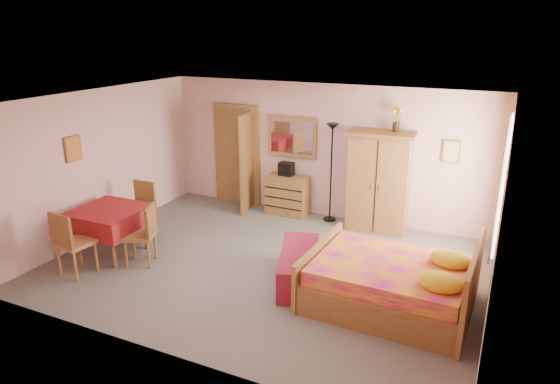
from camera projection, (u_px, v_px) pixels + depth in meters
The scene contains 23 objects.
floor at pixel (266, 265), 7.91m from camera, with size 6.50×6.50×0.00m, color slate.
ceiling at pixel (265, 100), 7.09m from camera, with size 6.50×6.50×0.00m, color brown.
wall_back at pixel (323, 152), 9.65m from camera, with size 6.50×0.10×2.60m, color beige.
wall_front at pixel (161, 252), 5.35m from camera, with size 6.50×0.10×2.60m, color beige.
wall_left at pixel (101, 163), 8.80m from camera, with size 0.10×5.00×2.60m, color beige.
wall_right at pixel (499, 221), 6.19m from camera, with size 0.10×5.00×2.60m, color beige.
doorway at pixel (238, 155), 10.47m from camera, with size 1.06×0.12×2.15m, color #9E6B35.
window at pixel (501, 183), 7.19m from camera, with size 0.08×1.40×1.95m, color white.
picture_left at pixel (73, 149), 8.15m from camera, with size 0.04×0.32×0.42m, color orange.
picture_back at pixel (451, 152), 8.60m from camera, with size 0.30×0.04×0.40m, color #D8BF59.
chest_of_drawers at pixel (287, 195), 9.96m from camera, with size 0.84×0.42×0.79m, color olive.
wall_mirror at pixel (292, 136), 9.77m from camera, with size 1.02×0.05×0.80m, color silver.
stereo at pixel (286, 169), 9.86m from camera, with size 0.28×0.20×0.26m, color black.
floor_lamp at pixel (331, 173), 9.47m from camera, with size 0.24×0.24×1.90m, color black.
wardrobe at pixel (379, 182), 9.04m from camera, with size 1.18×0.61×1.85m, color #A66938.
sunflower_vase at pixel (397, 119), 8.69m from camera, with size 0.18×0.18×0.45m, color yellow.
bed at pixel (390, 271), 6.66m from camera, with size 2.16×1.70×1.00m, color #BA126A.
bench at pixel (299, 267), 7.34m from camera, with size 0.54×1.45×0.48m, color maroon.
dining_table at pixel (111, 232), 8.20m from camera, with size 1.08×1.08×0.79m, color maroon.
chair_south at pixel (75, 242), 7.50m from camera, with size 0.47×0.47×1.03m, color #B0703B.
chair_north at pixel (138, 211), 8.79m from camera, with size 0.46×0.46×1.01m, color olive.
chair_west at pixel (74, 224), 8.45m from camera, with size 0.38×0.38×0.85m, color olive.
chair_east at pixel (140, 235), 7.83m from camera, with size 0.44×0.44×0.97m, color #AA7539.
Camera 1 is at (3.22, -6.37, 3.60)m, focal length 32.00 mm.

